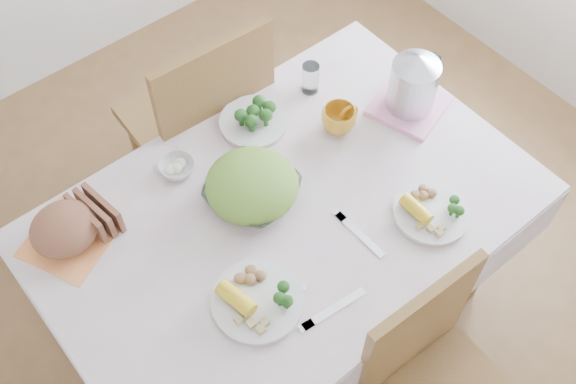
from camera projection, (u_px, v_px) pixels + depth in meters
floor at (287, 314)px, 2.70m from camera, size 3.60×3.60×0.00m
dining_table at (287, 269)px, 2.39m from camera, size 1.40×0.90×0.75m
tablecloth at (287, 211)px, 2.08m from camera, size 1.50×1.00×0.01m
chair_far at (195, 126)px, 2.65m from camera, size 0.50×0.50×1.05m
salad_bowl at (252, 191)px, 2.08m from camera, size 0.34×0.34×0.07m
dinner_plate_left at (258, 301)px, 1.89m from camera, size 0.31×0.31×0.02m
dinner_plate_right at (431, 213)px, 2.06m from camera, size 0.30×0.30×0.02m
broccoli_plate at (254, 122)px, 2.26m from camera, size 0.31×0.31×0.02m
napkin at (70, 240)px, 2.01m from camera, size 0.31×0.31×0.00m
bread_loaf at (65, 230)px, 1.97m from camera, size 0.22×0.21×0.12m
fruit_bowl at (177, 167)px, 2.15m from camera, size 0.12×0.12×0.04m
yellow_mug at (339, 119)px, 2.22m from camera, size 0.14×0.14×0.09m
glass_tumbler at (311, 77)px, 2.31m from camera, size 0.07×0.07×0.11m
pink_tray at (409, 106)px, 2.31m from camera, size 0.28×0.28×0.02m
electric_kettle at (414, 83)px, 2.22m from camera, size 0.20×0.20×0.23m
fork_left at (275, 279)px, 1.94m from camera, size 0.13×0.17×0.00m
fork_right at (360, 234)px, 2.02m from camera, size 0.03×0.20×0.00m
knife at (334, 309)px, 1.89m from camera, size 0.21×0.05×0.00m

